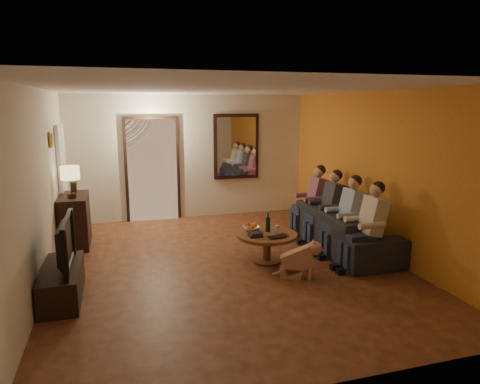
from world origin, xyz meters
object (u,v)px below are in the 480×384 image
object	(u,v)px
table_lamp	(71,182)
wine_bottle	(268,222)
person_c	(329,210)
dog	(298,259)
coffee_table	(267,248)
person_b	(347,219)
dresser	(75,220)
tv_stand	(62,283)
laptop	(280,237)
bowl	(251,229)
tv	(59,243)
person_a	(368,229)
person_d	(313,203)
sofa	(342,229)

from	to	relation	value
table_lamp	wine_bottle	world-z (taller)	table_lamp
person_c	dog	xyz separation A→B (m)	(-1.11, -1.23, -0.32)
person_c	coffee_table	size ratio (longest dim) A/B	1.30
person_b	wine_bottle	xyz separation A→B (m)	(-1.27, 0.19, 0.01)
dresser	tv_stand	size ratio (longest dim) A/B	0.81
laptop	bowl	bearing A→B (deg)	104.69
person_c	wine_bottle	xyz separation A→B (m)	(-1.27, -0.41, 0.01)
dresser	coffee_table	distance (m)	3.35
wine_bottle	bowl	bearing A→B (deg)	152.45
tv	person_b	size ratio (longest dim) A/B	0.90
dresser	person_c	distance (m)	4.36
person_c	person_b	bearing A→B (deg)	-90.00
person_a	coffee_table	distance (m)	1.53
person_a	coffee_table	xyz separation A→B (m)	(-1.32, 0.69, -0.38)
coffee_table	bowl	bearing A→B (deg)	129.29
table_lamp	laptop	bearing A→B (deg)	-30.49
dresser	tv	size ratio (longest dim) A/B	0.91
dresser	person_b	size ratio (longest dim) A/B	0.82
person_b	dresser	bearing A→B (deg)	156.99
person_a	bowl	xyz separation A→B (m)	(-1.50, 0.91, -0.12)
tv_stand	person_d	bearing A→B (deg)	20.81
tv_stand	laptop	size ratio (longest dim) A/B	3.69
dresser	laptop	bearing A→B (deg)	-33.53
dresser	wine_bottle	xyz separation A→B (m)	(2.93, -1.59, 0.17)
person_c	coffee_table	distance (m)	1.46
sofa	person_d	distance (m)	0.94
table_lamp	sofa	distance (m)	4.55
tv_stand	dog	world-z (taller)	dog
coffee_table	person_a	bearing A→B (deg)	-27.57
person_c	coffee_table	xyz separation A→B (m)	(-1.32, -0.51, -0.38)
tv_stand	bowl	bearing A→B (deg)	14.59
person_a	table_lamp	bearing A→B (deg)	152.74
table_lamp	laptop	xyz separation A→B (m)	(2.98, -1.75, -0.68)
person_b	laptop	xyz separation A→B (m)	(-1.22, -0.19, -0.14)
table_lamp	coffee_table	size ratio (longest dim) A/B	0.58
dog	coffee_table	size ratio (longest dim) A/B	0.60
dog	wine_bottle	size ratio (longest dim) A/B	1.81
dresser	coffee_table	bearing A→B (deg)	-30.47
person_b	person_d	bearing A→B (deg)	90.00
tv_stand	table_lamp	bearing A→B (deg)	90.00
table_lamp	person_b	bearing A→B (deg)	-20.42
dog	laptop	size ratio (longest dim) A/B	1.70
person_d	dog	world-z (taller)	person_d
dresser	laptop	size ratio (longest dim) A/B	2.99
table_lamp	wine_bottle	bearing A→B (deg)	-25.13
tv_stand	sofa	distance (m)	4.36
tv_stand	person_c	distance (m)	4.33
bowl	sofa	bearing A→B (deg)	-0.27
table_lamp	tv	bearing A→B (deg)	-90.00
person_a	person_c	xyz separation A→B (m)	(0.00, 1.20, 0.00)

